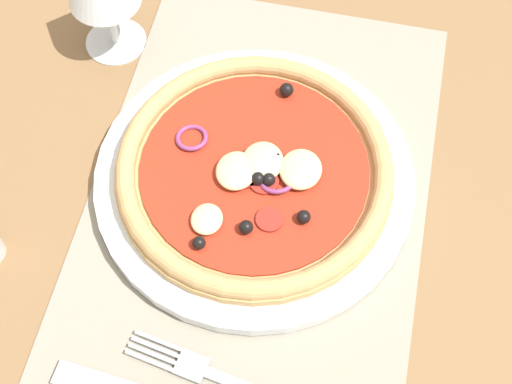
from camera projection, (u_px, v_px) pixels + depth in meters
ground_plane at (254, 221)px, 68.32cm from camera, size 190.00×140.00×2.40cm
placemat at (254, 214)px, 67.09cm from camera, size 51.35×31.00×0.40cm
plate at (255, 179)px, 67.85cm from camera, size 29.70×29.70×1.42cm
pizza at (255, 170)px, 66.24cm from camera, size 25.56×25.56×2.63cm
fork at (218, 377)px, 59.50cm from camera, size 4.43×18.00×0.44cm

